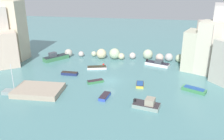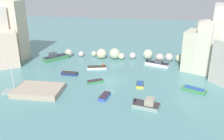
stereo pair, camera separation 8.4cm
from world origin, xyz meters
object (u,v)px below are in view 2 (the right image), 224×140
Objects in this scene: moored_boat_6 at (97,68)px; moored_boat_4 at (147,104)px; moored_boat_9 at (95,81)px; moored_boat_1 at (70,73)px; moored_boat_8 at (140,84)px; stone_dock at (39,90)px; moored_boat_5 at (158,64)px; moored_boat_0 at (56,57)px; moored_boat_2 at (15,92)px; moored_boat_7 at (194,90)px; channel_buoy at (104,64)px; moored_boat_3 at (105,96)px.

moored_boat_4 is at bearing -67.83° from moored_boat_6.
moored_boat_6 is at bearing 69.49° from moored_boat_9.
moored_boat_8 is at bearing -10.66° from moored_boat_1.
stone_dock is 9.66m from moored_boat_1.
moored_boat_0 is at bearing -159.85° from moored_boat_5.
moored_boat_4 reaches higher than stone_dock.
moored_boat_2 is at bearing -169.73° from moored_boat_4.
moored_boat_4 reaches higher than moored_boat_5.
moored_boat_7 is 10.01m from moored_boat_8.
moored_boat_7 is at bearing -29.87° from channel_buoy.
moored_boat_9 is (13.26, 7.18, -0.06)m from moored_boat_2.
channel_buoy is 12.87m from moored_boat_5.
moored_boat_2 is 1.23× the size of moored_boat_6.
stone_dock is 18.52m from channel_buoy.
moored_boat_2 is at bearing -122.29° from moored_boat_5.
moored_boat_7 is at bearing -37.67° from moored_boat_6.
moored_boat_4 is 20.13m from moored_boat_6.
moored_boat_6 is at bearing -115.29° from channel_buoy.
moored_boat_2 is at bearing -165.78° from stone_dock.
moored_boat_1 is 20.84m from moored_boat_5.
moored_boat_1 reaches higher than moored_boat_8.
moored_boat_2 is at bearing -122.28° from moored_boat_1.
moored_boat_3 is at bearing 0.25° from stone_dock.
moored_boat_7 is 18.87m from moored_boat_9.
moored_boat_8 reaches higher than moored_boat_6.
moored_boat_6 is (11.78, -4.52, -0.41)m from moored_boat_0.
moored_boat_6 is 1.76× the size of moored_boat_8.
moored_boat_1 is 15.64m from moored_boat_8.
moored_boat_0 reaches higher than moored_boat_4.
stone_dock is 2.62× the size of moored_boat_3.
moored_boat_3 is 0.54× the size of moored_boat_5.
channel_buoy is 21.45m from moored_boat_4.
moored_boat_2 is 32.72m from moored_boat_7.
moored_boat_8 is at bearing -31.79° from moored_boat_9.
moored_boat_8 is at bearing 18.56° from stone_dock.
moored_boat_2 reaches higher than moored_boat_8.
moored_boat_5 is (18.74, 9.12, 0.18)m from moored_boat_1.
moored_boat_1 is (-6.04, -7.05, 0.07)m from channel_buoy.
moored_boat_1 is 1.11× the size of moored_boat_3.
moored_boat_4 is 8.37m from moored_boat_8.
moored_boat_6 is at bearing 48.33° from moored_boat_2.
moored_boat_5 is 14.47m from moored_boat_6.
moored_boat_7 reaches higher than moored_boat_3.
moored_boat_8 is at bearing 14.14° from moored_boat_2.
moored_boat_1 is 12.36m from moored_boat_2.
channel_buoy is 0.09× the size of moored_boat_2.
moored_boat_7 is 1.71× the size of moored_boat_8.
moored_boat_5 reaches higher than moored_boat_7.
stone_dock is at bearing -177.37° from moored_boat_9.
moored_boat_3 is 20.52m from moored_boat_5.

